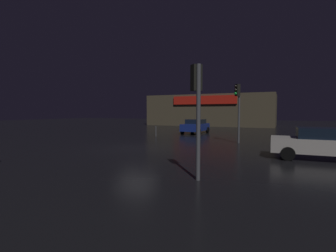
{
  "coord_description": "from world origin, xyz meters",
  "views": [
    {
      "loc": [
        8.3,
        -13.23,
        2.29
      ],
      "look_at": [
        0.62,
        3.48,
        1.25
      ],
      "focal_mm": 26.42,
      "sensor_mm": 36.0,
      "label": 1
    }
  ],
  "objects": [
    {
      "name": "ground_plane",
      "position": [
        0.0,
        0.0,
        0.0
      ],
      "size": [
        120.0,
        120.0,
        0.0
      ],
      "primitive_type": "plane",
      "color": "black"
    },
    {
      "name": "bollard_kerb_a",
      "position": [
        -2.34,
        7.21,
        0.49
      ],
      "size": [
        0.09,
        0.09,
        0.98
      ],
      "primitive_type": "cylinder",
      "color": "#595B60",
      "rests_on": "ground"
    },
    {
      "name": "car_far",
      "position": [
        0.0,
        11.82,
        0.79
      ],
      "size": [
        2.19,
        4.21,
        1.52
      ],
      "color": "navy",
      "rests_on": "ground"
    },
    {
      "name": "traffic_signal_main",
      "position": [
        5.4,
        5.32,
        3.02
      ],
      "size": [
        0.42,
        0.42,
        4.3
      ],
      "color": "#595B60",
      "rests_on": "ground"
    },
    {
      "name": "store_building",
      "position": [
        -2.83,
        29.54,
        2.57
      ],
      "size": [
        20.71,
        10.24,
        5.12
      ],
      "color": "brown",
      "rests_on": "ground"
    },
    {
      "name": "traffic_signal_opposite",
      "position": [
        5.71,
        -5.29,
        2.76
      ],
      "size": [
        0.42,
        0.42,
        3.87
      ],
      "color": "#595B60",
      "rests_on": "ground"
    },
    {
      "name": "car_near",
      "position": [
        10.04,
        0.57,
        0.77
      ],
      "size": [
        4.51,
        2.06,
        1.53
      ],
      "color": "silver",
      "rests_on": "ground"
    }
  ]
}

